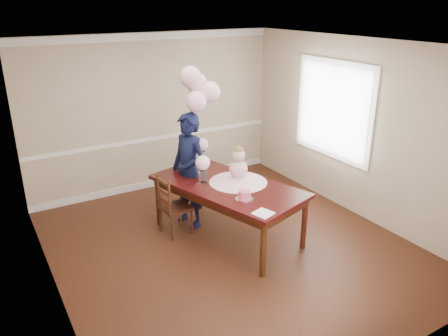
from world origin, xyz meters
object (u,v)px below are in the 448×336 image
at_px(dining_chair_seat, 176,208).
at_px(birthday_cake, 244,195).
at_px(woman, 189,171).
at_px(dining_table_top, 228,186).

bearing_deg(dining_chair_seat, birthday_cake, -66.21).
height_order(dining_chair_seat, woman, woman).
bearing_deg(dining_chair_seat, woman, 22.62).
height_order(dining_table_top, birthday_cake, birthday_cake).
relative_size(dining_table_top, woman, 1.25).
height_order(dining_table_top, woman, woman).
bearing_deg(birthday_cake, dining_table_top, 82.82).
bearing_deg(birthday_cake, dining_chair_seat, 118.75).
xyz_separation_m(birthday_cake, woman, (-0.23, 1.13, -0.01)).
bearing_deg(dining_table_top, dining_chair_seat, 126.45).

